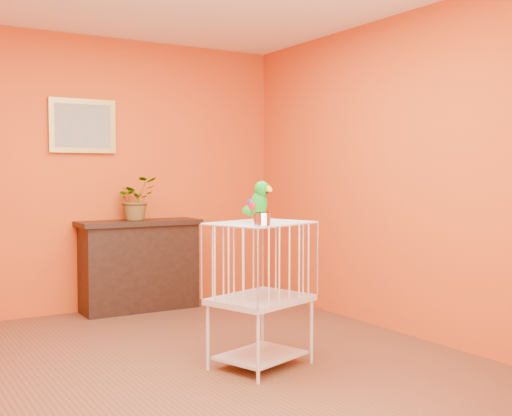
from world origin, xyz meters
TOP-DOWN VIEW (x-y plane):
  - ground at (0.00, 0.00)m, footprint 4.50×4.50m
  - room_shell at (0.00, 0.00)m, footprint 4.50×4.50m
  - console_cabinet at (0.48, 2.04)m, footprint 1.16×0.42m
  - potted_plant at (0.45, 2.07)m, footprint 0.44×0.47m
  - framed_picture at (0.00, 2.22)m, footprint 0.62×0.04m
  - birdcage at (0.52, -0.10)m, footprint 0.75×0.66m
  - feed_cup at (0.38, -0.35)m, footprint 0.11×0.11m
  - parrot at (0.51, -0.09)m, footprint 0.15×0.25m

SIDE VIEW (x-z plane):
  - ground at x=0.00m, z-range 0.00..0.00m
  - console_cabinet at x=0.48m, z-range 0.00..0.86m
  - birdcage at x=0.52m, z-range 0.02..1.00m
  - feed_cup at x=0.38m, z-range 0.98..1.06m
  - potted_plant at x=0.45m, z-range 0.86..1.18m
  - parrot at x=0.51m, z-range 0.98..1.26m
  - room_shell at x=0.00m, z-range -0.67..3.83m
  - framed_picture at x=0.00m, z-range 1.50..2.00m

